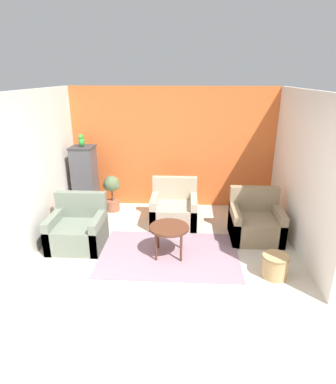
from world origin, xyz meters
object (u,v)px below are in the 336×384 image
wicker_basket (275,265)px  potted_plant (112,190)px  armchair_middle (174,210)px  armchair_right (255,223)px  birdcage (85,180)px  parrot (81,141)px  coffee_table (169,230)px  armchair_left (78,230)px

wicker_basket → potted_plant: bearing=142.0°
potted_plant → wicker_basket: 3.60m
armchair_middle → potted_plant: 1.44m
armchair_right → wicker_basket: 1.17m
birdcage → wicker_basket: (3.35, -2.14, -0.51)m
armchair_right → parrot: (-3.29, 0.98, 1.22)m
wicker_basket → parrot: bearing=147.4°
coffee_table → armchair_middle: (0.03, 1.16, -0.17)m
armchair_right → armchair_middle: size_ratio=1.00×
coffee_table → wicker_basket: size_ratio=1.62×
coffee_table → potted_plant: potted_plant is taller
armchair_right → parrot: bearing=163.4°
armchair_middle → birdcage: birdcage is taller
birdcage → parrot: bearing=90.0°
coffee_table → birdcage: birdcage is taller
armchair_right → parrot: size_ratio=3.47×
armchair_middle → birdcage: size_ratio=0.62×
armchair_right → parrot: 3.64m
armchair_right → potted_plant: bearing=159.4°
armchair_left → armchair_right: (3.01, 0.45, 0.00)m
potted_plant → armchair_left: bearing=-99.3°
armchair_right → wicker_basket: size_ratio=2.26×
armchair_middle → wicker_basket: 2.24m
coffee_table → armchair_middle: 1.17m
coffee_table → wicker_basket: 1.63m
coffee_table → parrot: 2.67m
armchair_left → parrot: parrot is taller
armchair_middle → potted_plant: (-1.32, 0.55, 0.18)m
birdcage → wicker_basket: 4.01m
armchair_right → birdcage: birdcage is taller
birdcage → wicker_basket: bearing=-32.6°
birdcage → potted_plant: 0.57m
armchair_right → parrot: parrot is taller
coffee_table → armchair_left: 1.56m
potted_plant → wicker_basket: size_ratio=2.00×
potted_plant → wicker_basket: bearing=-38.0°
birdcage → armchair_middle: bearing=-14.7°
parrot → birdcage: bearing=-90.0°
armchair_middle → coffee_table: bearing=-91.4°
coffee_table → armchair_left: armchair_left is taller
coffee_table → parrot: bearing=137.8°
armchair_left → armchair_middle: same height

